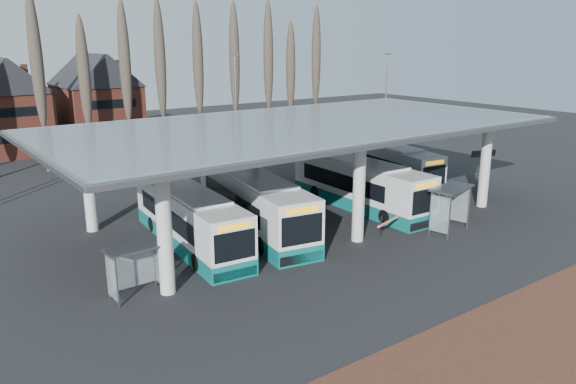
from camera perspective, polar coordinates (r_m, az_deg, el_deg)
ground at (r=31.75m, az=10.14°, el=-6.11°), size 140.00×140.00×0.00m
station_canopy at (r=36.03m, az=1.33°, el=6.04°), size 32.00×16.00×6.34m
poplar_row at (r=57.51m, az=-14.36°, el=12.09°), size 45.10×1.10×14.50m
lamp_post_b at (r=54.20m, az=-5.32°, el=8.67°), size 0.80×0.16×10.17m
lamp_post_c at (r=58.23m, az=9.88°, el=8.96°), size 0.80×0.16×10.17m
bus_0 at (r=32.52m, az=-9.99°, el=-2.71°), size 3.54×11.94×3.27m
bus_1 at (r=34.56m, az=-3.53°, el=-1.21°), size 4.84×12.98×3.53m
bus_2 at (r=39.63m, az=7.23°, el=0.72°), size 3.07×12.25×3.38m
bus_3 at (r=46.81m, az=9.62°, el=2.80°), size 4.01×12.02×3.28m
shelter_0 at (r=26.55m, az=-15.34°, el=-6.63°), size 2.68×1.42×2.45m
shelter_1 at (r=30.00m, az=0.93°, el=-3.59°), size 2.68×1.48×2.40m
shelter_2 at (r=35.49m, az=16.00°, el=-0.67°), size 3.31×2.12×2.85m
info_sign_0 at (r=42.03m, az=19.27°, el=2.07°), size 1.99×0.21×2.96m
info_sign_1 at (r=46.34m, az=19.22°, el=3.41°), size 2.03×0.80×3.14m
barrier at (r=33.78m, az=9.96°, el=-3.10°), size 2.34×0.99×1.21m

